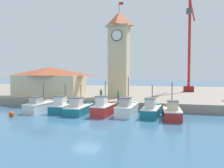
# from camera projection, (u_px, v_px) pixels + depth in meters

# --- Properties ---
(ground_plane) EXTENTS (300.00, 300.00, 0.00)m
(ground_plane) POSITION_uv_depth(u_px,v_px,m) (87.00, 124.00, 21.81)
(ground_plane) COLOR #386689
(quay_wharf) EXTENTS (120.00, 40.00, 1.17)m
(quay_wharf) POSITION_uv_depth(u_px,v_px,m) (133.00, 93.00, 49.15)
(quay_wharf) COLOR gray
(quay_wharf) RESTS_ON ground
(fishing_boat_far_left) EXTENTS (2.42, 5.00, 3.75)m
(fishing_boat_far_left) POSITION_uv_depth(u_px,v_px,m) (40.00, 106.00, 28.62)
(fishing_boat_far_left) COLOR silver
(fishing_boat_far_left) RESTS_ON ground
(fishing_boat_left_outer) EXTENTS (2.11, 4.48, 3.68)m
(fishing_boat_left_outer) POSITION_uv_depth(u_px,v_px,m) (63.00, 107.00, 28.17)
(fishing_boat_left_outer) COLOR #196B7F
(fishing_boat_left_outer) RESTS_ON ground
(fishing_boat_left_inner) EXTENTS (2.22, 4.94, 3.59)m
(fishing_boat_left_inner) POSITION_uv_depth(u_px,v_px,m) (79.00, 108.00, 27.04)
(fishing_boat_left_inner) COLOR #196B7F
(fishing_boat_left_inner) RESTS_ON ground
(fishing_boat_mid_left) EXTENTS (2.16, 4.37, 4.09)m
(fishing_boat_mid_left) POSITION_uv_depth(u_px,v_px,m) (104.00, 109.00, 26.07)
(fishing_boat_mid_left) COLOR #AD2823
(fishing_boat_mid_left) RESTS_ON ground
(fishing_boat_center) EXTENTS (2.14, 5.13, 4.61)m
(fishing_boat_center) POSITION_uv_depth(u_px,v_px,m) (127.00, 109.00, 26.21)
(fishing_boat_center) COLOR silver
(fishing_boat_center) RESTS_ON ground
(fishing_boat_mid_right) EXTENTS (2.20, 4.97, 3.68)m
(fishing_boat_mid_right) POSITION_uv_depth(u_px,v_px,m) (151.00, 110.00, 25.41)
(fishing_boat_mid_right) COLOR #196B7F
(fishing_boat_mid_right) RESTS_ON ground
(fishing_boat_right_inner) EXTENTS (2.12, 4.41, 4.02)m
(fishing_boat_right_inner) POSITION_uv_depth(u_px,v_px,m) (172.00, 113.00, 23.91)
(fishing_boat_right_inner) COLOR #AD2823
(fishing_boat_right_inner) RESTS_ON ground
(clock_tower) EXTENTS (3.59, 3.59, 15.65)m
(clock_tower) POSITION_uv_depth(u_px,v_px,m) (119.00, 52.00, 36.37)
(clock_tower) COLOR beige
(clock_tower) RESTS_ON quay_wharf
(warehouse_left) EXTENTS (11.77, 5.90, 4.94)m
(warehouse_left) POSITION_uv_depth(u_px,v_px,m) (50.00, 81.00, 37.41)
(warehouse_left) COLOR beige
(warehouse_left) RESTS_ON quay_wharf
(port_crane_far) EXTENTS (2.89, 9.64, 19.36)m
(port_crane_far) POSITION_uv_depth(u_px,v_px,m) (189.00, 55.00, 46.10)
(port_crane_far) COLOR maroon
(port_crane_far) RESTS_ON quay_wharf
(mooring_buoy) EXTENTS (0.62, 0.62, 0.62)m
(mooring_buoy) POSITION_uv_depth(u_px,v_px,m) (11.00, 114.00, 25.37)
(mooring_buoy) COLOR #E54C19
(mooring_buoy) RESTS_ON ground
(dock_worker_near_tower) EXTENTS (0.34, 0.22, 1.62)m
(dock_worker_near_tower) POSITION_uv_depth(u_px,v_px,m) (118.00, 95.00, 30.31)
(dock_worker_near_tower) COLOR #33333D
(dock_worker_near_tower) RESTS_ON quay_wharf
(dock_worker_along_quay) EXTENTS (0.34, 0.22, 1.62)m
(dock_worker_along_quay) POSITION_uv_depth(u_px,v_px,m) (101.00, 94.00, 31.56)
(dock_worker_along_quay) COLOR #33333D
(dock_worker_along_quay) RESTS_ON quay_wharf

